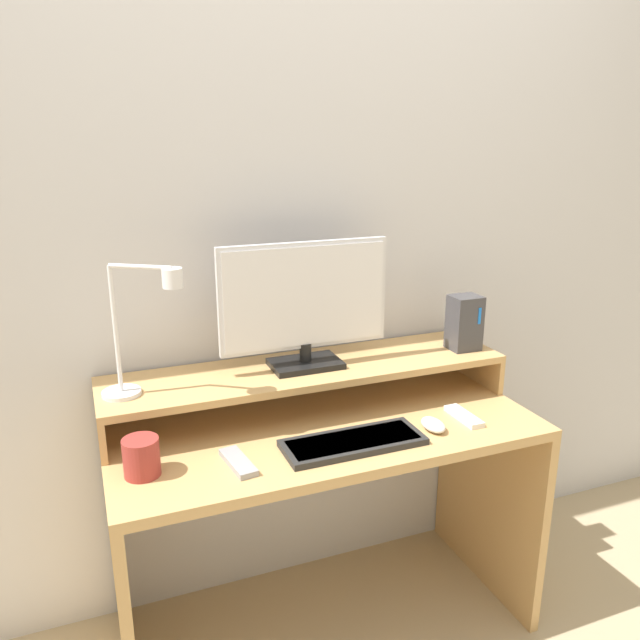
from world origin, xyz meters
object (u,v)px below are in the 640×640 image
at_px(desk_lamp, 141,331).
at_px(remote_control, 238,462).
at_px(monitor, 305,303).
at_px(router_dock, 464,323).
at_px(keyboard, 353,442).
at_px(mouse, 433,425).
at_px(mug, 141,457).
at_px(remote_secondary, 464,416).

xyz_separation_m(desk_lamp, remote_control, (0.19, -0.21, -0.31)).
distance_m(monitor, router_dock, 0.55).
bearing_deg(desk_lamp, remote_control, -47.76).
bearing_deg(monitor, keyboard, -83.29).
relative_size(monitor, keyboard, 1.34).
distance_m(mouse, mug, 0.80).
relative_size(monitor, router_dock, 2.90).
bearing_deg(remote_control, mug, 170.02).
bearing_deg(monitor, remote_control, -136.34).
relative_size(keyboard, remote_secondary, 2.64).
bearing_deg(desk_lamp, keyboard, -23.66).
distance_m(router_dock, remote_control, 0.88).
height_order(router_dock, remote_secondary, router_dock).
bearing_deg(desk_lamp, mug, -103.25).
distance_m(remote_control, mug, 0.24).
height_order(desk_lamp, mug, desk_lamp).
height_order(remote_secondary, mug, mug).
distance_m(mouse, remote_secondary, 0.13).
xyz_separation_m(router_dock, mouse, (-0.25, -0.24, -0.21)).
xyz_separation_m(remote_secondary, mug, (-0.92, 0.02, 0.04)).
bearing_deg(remote_control, keyboard, -2.12).
bearing_deg(keyboard, remote_secondary, 4.45).
distance_m(desk_lamp, mug, 0.32).
height_order(remote_control, mug, mug).
bearing_deg(router_dock, remote_secondary, -121.21).
relative_size(mouse, remote_secondary, 0.64).
distance_m(monitor, mouse, 0.51).
bearing_deg(keyboard, monitor, 96.71).
distance_m(router_dock, mug, 1.09).
bearing_deg(remote_secondary, mouse, -167.10).
bearing_deg(router_dock, desk_lamp, -178.75).
bearing_deg(router_dock, monitor, 176.01).
height_order(desk_lamp, remote_control, desk_lamp).
height_order(router_dock, remote_control, router_dock).
bearing_deg(remote_secondary, remote_control, -178.56).
relative_size(router_dock, remote_secondary, 1.22).
height_order(desk_lamp, mouse, desk_lamp).
bearing_deg(remote_secondary, desk_lamp, 167.61).
distance_m(monitor, remote_control, 0.51).
relative_size(desk_lamp, keyboard, 0.93).
height_order(mouse, remote_secondary, mouse).
bearing_deg(desk_lamp, remote_secondary, -12.39).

